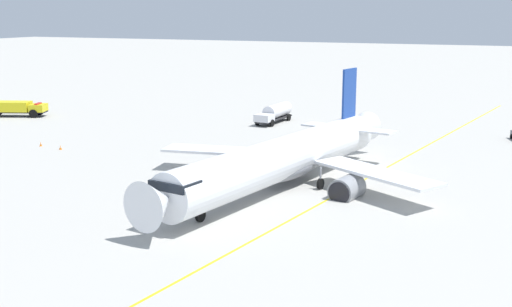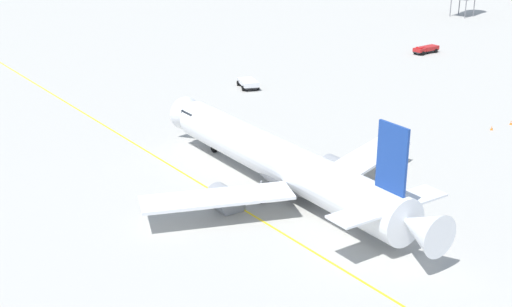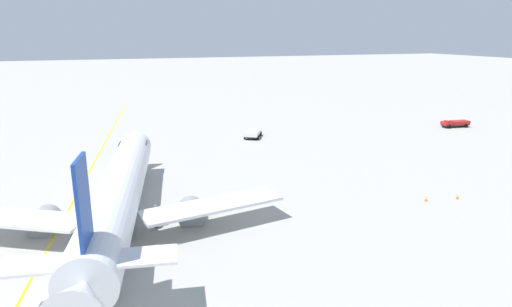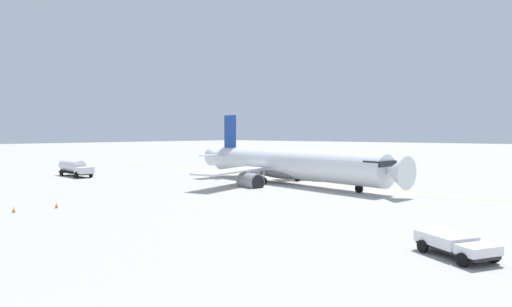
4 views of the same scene
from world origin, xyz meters
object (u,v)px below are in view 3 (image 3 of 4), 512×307
ops_pickup_truck (455,123)px  safety_cone_near (426,199)px  safety_cone_mid (458,197)px  airliner_main (118,198)px  pushback_tug_truck (253,133)px

ops_pickup_truck → safety_cone_near: (-30.88, 33.40, -0.53)m
ops_pickup_truck → safety_cone_mid: size_ratio=10.40×
airliner_main → pushback_tug_truck: airliner_main is taller
airliner_main → safety_cone_near: size_ratio=72.86×
airliner_main → ops_pickup_truck: (25.67, -65.90, -1.97)m
airliner_main → safety_cone_near: (-5.22, -32.50, -2.50)m
pushback_tug_truck → safety_cone_mid: size_ratio=9.66×
airliner_main → safety_cone_mid: 36.87m
safety_cone_near → safety_cone_mid: 3.86m
safety_cone_near → safety_cone_mid: same height
pushback_tug_truck → safety_cone_near: (-36.05, -7.72, -0.53)m
airliner_main → ops_pickup_truck: size_ratio=7.00×
ops_pickup_truck → safety_cone_near: ops_pickup_truck is taller
pushback_tug_truck → airliner_main: bearing=170.6°
ops_pickup_truck → safety_cone_mid: (-31.55, 29.59, -0.53)m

